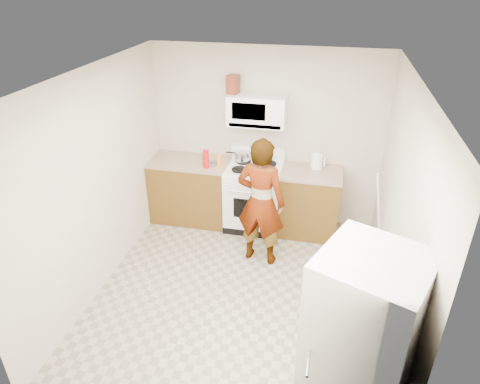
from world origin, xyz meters
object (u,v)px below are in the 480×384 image
(person, at_px, (261,202))
(fridge, at_px, (360,351))
(gas_range, at_px, (254,196))
(kettle, at_px, (317,161))
(saucepan, at_px, (242,156))
(microwave, at_px, (257,110))

(person, bearing_deg, fridge, 127.19)
(person, bearing_deg, gas_range, -64.63)
(person, relative_size, kettle, 8.83)
(person, distance_m, saucepan, 1.05)
(microwave, bearing_deg, fridge, -66.03)
(saucepan, bearing_deg, fridge, -63.09)
(fridge, distance_m, kettle, 3.08)
(microwave, relative_size, fridge, 0.45)
(person, bearing_deg, saucepan, -56.16)
(kettle, distance_m, saucepan, 1.03)
(fridge, relative_size, saucepan, 7.86)
(microwave, height_order, person, microwave)
(microwave, bearing_deg, saucepan, 172.78)
(microwave, relative_size, person, 0.46)
(fridge, bearing_deg, gas_range, 138.40)
(microwave, height_order, fridge, microwave)
(microwave, bearing_deg, person, -76.05)
(microwave, relative_size, kettle, 4.03)
(gas_range, distance_m, saucepan, 0.59)
(person, xyz_separation_m, saucepan, (-0.43, 0.94, 0.18))
(person, xyz_separation_m, kettle, (0.60, 0.93, 0.20))
(saucepan, bearing_deg, microwave, -7.22)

